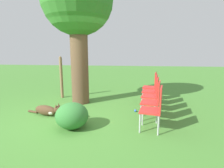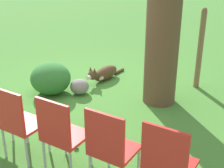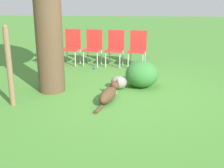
% 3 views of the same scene
% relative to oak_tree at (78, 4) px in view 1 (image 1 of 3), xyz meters
% --- Properties ---
extents(ground_plane, '(30.00, 30.00, 0.00)m').
position_rel_oak_tree_xyz_m(ground_plane, '(0.03, -1.12, -2.98)').
color(ground_plane, '#478433').
extents(oak_tree, '(2.09, 2.09, 4.16)m').
position_rel_oak_tree_xyz_m(oak_tree, '(0.00, 0.00, 0.00)').
color(oak_tree, brown).
rests_on(oak_tree, ground_plane).
extents(dog, '(1.10, 0.43, 0.36)m').
position_rel_oak_tree_xyz_m(dog, '(-0.51, -1.21, -2.84)').
color(dog, '#513823').
rests_on(dog, ground_plane).
extents(fence_post, '(0.10, 0.10, 1.45)m').
position_rel_oak_tree_xyz_m(fence_post, '(-0.83, 0.52, -2.24)').
color(fence_post, '#846647').
rests_on(fence_post, ground_plane).
extents(red_chair_0, '(0.50, 0.51, 0.93)m').
position_rel_oak_tree_xyz_m(red_chair_0, '(2.09, -1.77, -2.45)').
color(red_chair_0, red).
rests_on(red_chair_0, ground_plane).
extents(red_chair_1, '(0.50, 0.51, 0.93)m').
position_rel_oak_tree_xyz_m(red_chair_1, '(2.14, -1.18, -2.45)').
color(red_chair_1, red).
rests_on(red_chair_1, ground_plane).
extents(red_chair_2, '(0.50, 0.51, 0.93)m').
position_rel_oak_tree_xyz_m(red_chair_2, '(2.19, -0.60, -2.45)').
color(red_chair_2, red).
rests_on(red_chair_2, ground_plane).
extents(red_chair_3, '(0.50, 0.51, 0.93)m').
position_rel_oak_tree_xyz_m(red_chair_3, '(2.24, -0.01, -2.45)').
color(red_chair_3, red).
rests_on(red_chair_3, ground_plane).
extents(red_chair_4, '(0.50, 0.51, 0.93)m').
position_rel_oak_tree_xyz_m(red_chair_4, '(2.29, 0.58, -2.45)').
color(red_chair_4, red).
rests_on(red_chair_4, ground_plane).
extents(tennis_ball, '(0.07, 0.07, 0.07)m').
position_rel_oak_tree_xyz_m(tennis_ball, '(1.72, -0.68, -2.94)').
color(tennis_ball, blue).
rests_on(tennis_ball, ground_plane).
extents(garden_rock, '(0.33, 0.33, 0.27)m').
position_rel_oak_tree_xyz_m(garden_rock, '(0.21, -1.36, -2.84)').
color(garden_rock, gray).
rests_on(garden_rock, ground_plane).
extents(low_shrub, '(0.70, 0.70, 0.56)m').
position_rel_oak_tree_xyz_m(low_shrub, '(0.36, -1.84, -2.70)').
color(low_shrub, '#337533').
rests_on(low_shrub, ground_plane).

